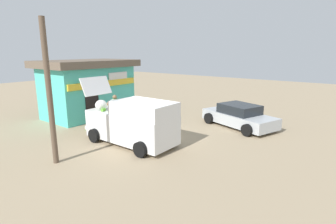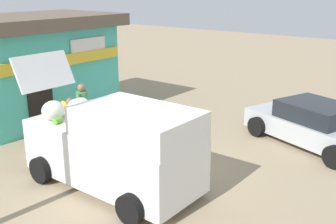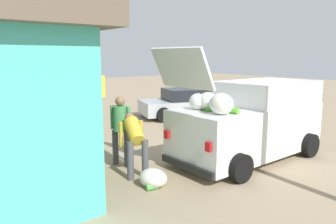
{
  "view_description": "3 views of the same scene",
  "coord_description": "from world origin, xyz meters",
  "px_view_note": "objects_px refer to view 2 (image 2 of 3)",
  "views": [
    {
      "loc": [
        -9.14,
        -7.77,
        4.12
      ],
      "look_at": [
        1.94,
        0.66,
        0.88
      ],
      "focal_mm": 28.17,
      "sensor_mm": 36.0,
      "label": 1
    },
    {
      "loc": [
        -7.17,
        -5.93,
        4.52
      ],
      "look_at": [
        1.71,
        0.98,
        1.03
      ],
      "focal_mm": 43.87,
      "sensor_mm": 36.0,
      "label": 2
    },
    {
      "loc": [
        -6.22,
        7.29,
        2.7
      ],
      "look_at": [
        1.1,
        1.44,
        1.06
      ],
      "focal_mm": 34.61,
      "sensor_mm": 36.0,
      "label": 3
    }
  ],
  "objects_px": {
    "delivery_van": "(115,146)",
    "paint_bucket": "(143,110)",
    "customer_bending": "(59,117)",
    "unloaded_banana_pile": "(35,147)",
    "vendor_standing": "(83,107)",
    "storefront_bar": "(34,66)",
    "parked_sedan": "(315,125)"
  },
  "relations": [
    {
      "from": "customer_bending",
      "to": "paint_bucket",
      "type": "distance_m",
      "value": 3.84
    },
    {
      "from": "customer_bending",
      "to": "storefront_bar",
      "type": "bearing_deg",
      "value": 65.74
    },
    {
      "from": "storefront_bar",
      "to": "customer_bending",
      "type": "bearing_deg",
      "value": -114.26
    },
    {
      "from": "delivery_van",
      "to": "vendor_standing",
      "type": "relative_size",
      "value": 2.71
    },
    {
      "from": "unloaded_banana_pile",
      "to": "paint_bucket",
      "type": "xyz_separation_m",
      "value": [
        4.59,
        0.03,
        -0.01
      ]
    },
    {
      "from": "storefront_bar",
      "to": "unloaded_banana_pile",
      "type": "xyz_separation_m",
      "value": [
        -2.14,
        -2.87,
        -1.66
      ]
    },
    {
      "from": "unloaded_banana_pile",
      "to": "paint_bucket",
      "type": "relative_size",
      "value": 2.25
    },
    {
      "from": "storefront_bar",
      "to": "delivery_van",
      "type": "distance_m",
      "value": 6.48
    },
    {
      "from": "vendor_standing",
      "to": "unloaded_banana_pile",
      "type": "height_order",
      "value": "vendor_standing"
    },
    {
      "from": "vendor_standing",
      "to": "paint_bucket",
      "type": "distance_m",
      "value": 3.09
    },
    {
      "from": "vendor_standing",
      "to": "customer_bending",
      "type": "distance_m",
      "value": 0.83
    },
    {
      "from": "delivery_van",
      "to": "paint_bucket",
      "type": "xyz_separation_m",
      "value": [
        4.6,
        3.22,
        -0.84
      ]
    },
    {
      "from": "delivery_van",
      "to": "customer_bending",
      "type": "relative_size",
      "value": 3.38
    },
    {
      "from": "vendor_standing",
      "to": "customer_bending",
      "type": "xyz_separation_m",
      "value": [
        -0.81,
        0.12,
        -0.14
      ]
    },
    {
      "from": "vendor_standing",
      "to": "parked_sedan",
      "type": "bearing_deg",
      "value": -55.52
    },
    {
      "from": "storefront_bar",
      "to": "paint_bucket",
      "type": "bearing_deg",
      "value": -49.2
    },
    {
      "from": "storefront_bar",
      "to": "delivery_van",
      "type": "bearing_deg",
      "value": -109.5
    },
    {
      "from": "parked_sedan",
      "to": "unloaded_banana_pile",
      "type": "distance_m",
      "value": 8.09
    },
    {
      "from": "vendor_standing",
      "to": "unloaded_banana_pile",
      "type": "relative_size",
      "value": 2.21
    },
    {
      "from": "vendor_standing",
      "to": "unloaded_banana_pile",
      "type": "bearing_deg",
      "value": 173.4
    },
    {
      "from": "storefront_bar",
      "to": "delivery_van",
      "type": "xyz_separation_m",
      "value": [
        -2.15,
        -6.06,
        -0.83
      ]
    },
    {
      "from": "unloaded_banana_pile",
      "to": "storefront_bar",
      "type": "bearing_deg",
      "value": 53.33
    },
    {
      "from": "storefront_bar",
      "to": "vendor_standing",
      "type": "xyz_separation_m",
      "value": [
        -0.52,
        -3.06,
        -0.84
      ]
    },
    {
      "from": "vendor_standing",
      "to": "paint_bucket",
      "type": "relative_size",
      "value": 4.98
    },
    {
      "from": "customer_bending",
      "to": "unloaded_banana_pile",
      "type": "distance_m",
      "value": 1.06
    },
    {
      "from": "delivery_van",
      "to": "unloaded_banana_pile",
      "type": "xyz_separation_m",
      "value": [
        0.01,
        3.19,
        -0.83
      ]
    },
    {
      "from": "storefront_bar",
      "to": "unloaded_banana_pile",
      "type": "bearing_deg",
      "value": -126.67
    },
    {
      "from": "storefront_bar",
      "to": "vendor_standing",
      "type": "height_order",
      "value": "storefront_bar"
    },
    {
      "from": "parked_sedan",
      "to": "vendor_standing",
      "type": "height_order",
      "value": "vendor_standing"
    },
    {
      "from": "vendor_standing",
      "to": "storefront_bar",
      "type": "bearing_deg",
      "value": 80.36
    },
    {
      "from": "parked_sedan",
      "to": "paint_bucket",
      "type": "height_order",
      "value": "parked_sedan"
    },
    {
      "from": "vendor_standing",
      "to": "paint_bucket",
      "type": "bearing_deg",
      "value": 4.2
    }
  ]
}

